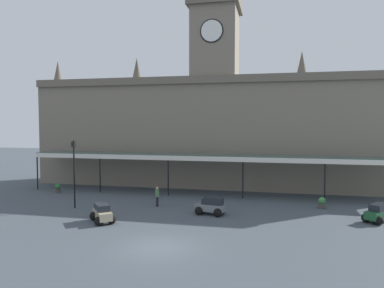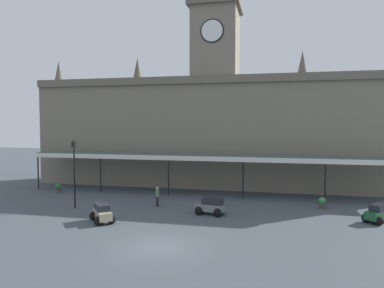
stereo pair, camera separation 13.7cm
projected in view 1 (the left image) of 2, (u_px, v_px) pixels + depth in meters
ground_plane at (158, 247)px, 20.56m from camera, size 140.00×140.00×0.00m
station_building at (215, 125)px, 40.14m from camera, size 40.77×5.58×20.38m
entrance_canopy at (207, 156)px, 35.55m from camera, size 36.33×3.26×3.97m
car_grey_estate at (211, 207)px, 27.91m from camera, size 2.37×1.79×1.27m
car_beige_estate at (102, 214)px, 25.81m from camera, size 2.32×2.41×1.27m
car_green_estate at (378, 214)px, 25.86m from camera, size 2.34×2.40×1.27m
pedestrian_beside_cars at (157, 196)px, 30.64m from camera, size 0.34×0.39×1.67m
victorian_lamppost at (74, 167)px, 29.85m from camera, size 0.30×0.30×5.68m
planter_by_canopy at (58, 188)px, 36.54m from camera, size 0.60×0.60×0.96m
planter_forecourt_centre at (322, 203)px, 29.85m from camera, size 0.60×0.60×0.96m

